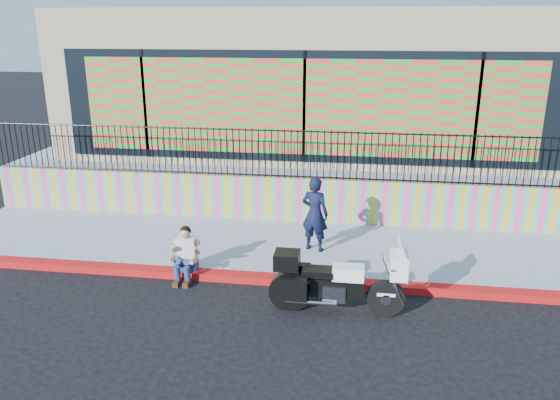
# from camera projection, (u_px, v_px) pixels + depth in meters

# --- Properties ---
(ground) EXTENTS (90.00, 90.00, 0.00)m
(ground) POSITION_uv_depth(u_px,v_px,m) (281.00, 283.00, 10.73)
(ground) COLOR black
(ground) RESTS_ON ground
(red_curb) EXTENTS (16.00, 0.30, 0.15)m
(red_curb) POSITION_uv_depth(u_px,v_px,m) (281.00, 280.00, 10.70)
(red_curb) COLOR #9E0B12
(red_curb) RESTS_ON ground
(sidewalk) EXTENTS (16.00, 3.00, 0.15)m
(sidewalk) POSITION_uv_depth(u_px,v_px,m) (291.00, 247.00, 12.26)
(sidewalk) COLOR gray
(sidewalk) RESTS_ON ground
(mural_wall) EXTENTS (16.00, 0.20, 1.10)m
(mural_wall) POSITION_uv_depth(u_px,v_px,m) (300.00, 199.00, 13.57)
(mural_wall) COLOR #FF4382
(mural_wall) RESTS_ON sidewalk
(metal_fence) EXTENTS (15.80, 0.04, 1.20)m
(metal_fence) POSITION_uv_depth(u_px,v_px,m) (300.00, 154.00, 13.21)
(metal_fence) COLOR black
(metal_fence) RESTS_ON mural_wall
(elevated_platform) EXTENTS (16.00, 10.00, 1.25)m
(elevated_platform) POSITION_uv_depth(u_px,v_px,m) (316.00, 155.00, 18.39)
(elevated_platform) COLOR gray
(elevated_platform) RESTS_ON ground
(storefront_building) EXTENTS (14.00, 8.06, 4.00)m
(storefront_building) POSITION_uv_depth(u_px,v_px,m) (317.00, 77.00, 17.38)
(storefront_building) COLOR tan
(storefront_building) RESTS_ON elevated_platform
(police_motorcycle) EXTENTS (2.34, 0.77, 1.45)m
(police_motorcycle) POSITION_uv_depth(u_px,v_px,m) (335.00, 280.00, 9.49)
(police_motorcycle) COLOR black
(police_motorcycle) RESTS_ON ground
(police_officer) EXTENTS (0.69, 0.56, 1.65)m
(police_officer) POSITION_uv_depth(u_px,v_px,m) (315.00, 214.00, 11.70)
(police_officer) COLOR black
(police_officer) RESTS_ON sidewalk
(seated_man) EXTENTS (0.54, 0.71, 1.06)m
(seated_man) POSITION_uv_depth(u_px,v_px,m) (185.00, 259.00, 10.74)
(seated_man) COLOR navy
(seated_man) RESTS_ON ground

